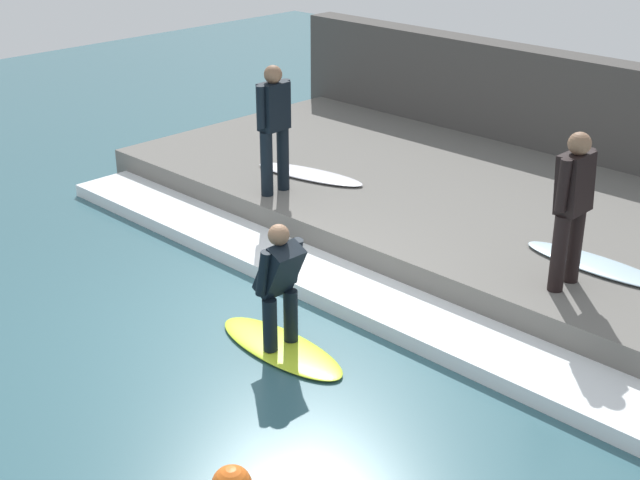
% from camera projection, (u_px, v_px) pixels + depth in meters
% --- Properties ---
extents(ground_plane, '(28.00, 28.00, 0.00)m').
position_uv_depth(ground_plane, '(262.00, 325.00, 9.33)').
color(ground_plane, '#335B66').
extents(concrete_ledge, '(4.40, 9.94, 0.44)m').
position_uv_depth(concrete_ledge, '(473.00, 211.00, 11.68)').
color(concrete_ledge, '#66635E').
rests_on(concrete_ledge, ground_plane).
extents(back_wall, '(0.50, 10.44, 1.87)m').
position_uv_depth(back_wall, '(575.00, 121.00, 12.99)').
color(back_wall, '#474442').
rests_on(back_wall, ground_plane).
extents(wave_foam_crest, '(0.86, 9.44, 0.17)m').
position_uv_depth(wave_foam_crest, '(335.00, 284.00, 10.02)').
color(wave_foam_crest, white).
rests_on(wave_foam_crest, ground_plane).
extents(surfboard_riding, '(0.62, 1.65, 0.06)m').
position_uv_depth(surfboard_riding, '(281.00, 347.00, 8.85)').
color(surfboard_riding, '#BFE02D').
rests_on(surfboard_riding, ground_plane).
extents(surfer_riding, '(0.51, 0.43, 1.29)m').
position_uv_depth(surfer_riding, '(280.00, 280.00, 8.55)').
color(surfer_riding, black).
rests_on(surfer_riding, surfboard_riding).
extents(surfer_waiting_near, '(0.56, 0.25, 1.68)m').
position_uv_depth(surfer_waiting_near, '(274.00, 122.00, 11.33)').
color(surfer_waiting_near, black).
rests_on(surfer_waiting_near, concrete_ledge).
extents(surfboard_waiting_near, '(0.79, 1.73, 0.06)m').
position_uv_depth(surfboard_waiting_near, '(310.00, 174.00, 12.25)').
color(surfboard_waiting_near, silver).
rests_on(surfboard_waiting_near, concrete_ledge).
extents(surfer_waiting_far, '(0.56, 0.26, 1.64)m').
position_uv_depth(surfer_waiting_far, '(572.00, 202.00, 8.83)').
color(surfer_waiting_far, black).
rests_on(surfer_waiting_far, concrete_ledge).
extents(surfboard_waiting_far, '(0.47, 1.70, 0.06)m').
position_uv_depth(surfboard_waiting_far, '(597.00, 265.00, 9.59)').
color(surfboard_waiting_far, silver).
rests_on(surfboard_waiting_far, concrete_ledge).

